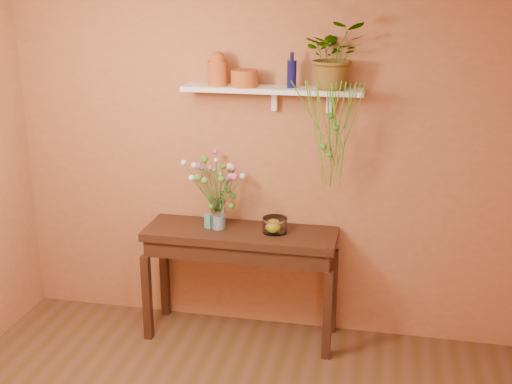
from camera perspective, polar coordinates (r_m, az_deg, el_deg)
The scene contains 13 objects.
room at distance 3.20m, azimuth -5.79°, elevation -6.56°, with size 4.04×4.04×2.70m.
sideboard at distance 5.02m, azimuth -1.34°, elevation -4.66°, with size 1.44×0.46×0.88m.
wall_shelf at distance 4.78m, azimuth 1.53°, elevation 8.74°, with size 1.30×0.24×0.19m.
terracotta_jug at distance 4.83m, azimuth -3.31°, elevation 10.46°, with size 0.18×0.18×0.24m.
terracotta_pot at distance 4.78m, azimuth -0.99°, elevation 9.72°, with size 0.19×0.19×0.12m, color #A9491D.
blue_bottle at distance 4.74m, azimuth 3.09°, elevation 10.14°, with size 0.08×0.08×0.25m.
spider_plant at distance 4.68m, azimuth 6.77°, elevation 11.59°, with size 0.42×0.36×0.47m, color #327E1E.
plant_fronds at distance 4.60m, azimuth 6.47°, elevation 5.26°, with size 0.51×0.35×0.79m.
glass_vase at distance 4.99m, azimuth -3.25°, elevation -2.10°, with size 0.11×0.11×0.22m.
bouquet at distance 4.89m, azimuth -3.38°, elevation 1.26°, with size 0.47×0.37×0.47m.
glass_bowl at distance 4.93m, azimuth 1.63°, elevation -2.90°, with size 0.18×0.18×0.11m.
lemon at distance 4.91m, azimuth 1.51°, elevation -3.01°, with size 0.08×0.08×0.08m, color yellow.
carton at distance 5.02m, azimuth -4.09°, elevation -2.50°, with size 0.05×0.04×0.11m, color #316982.
Camera 1 is at (0.91, -2.77, 2.66)m, focal length 46.59 mm.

